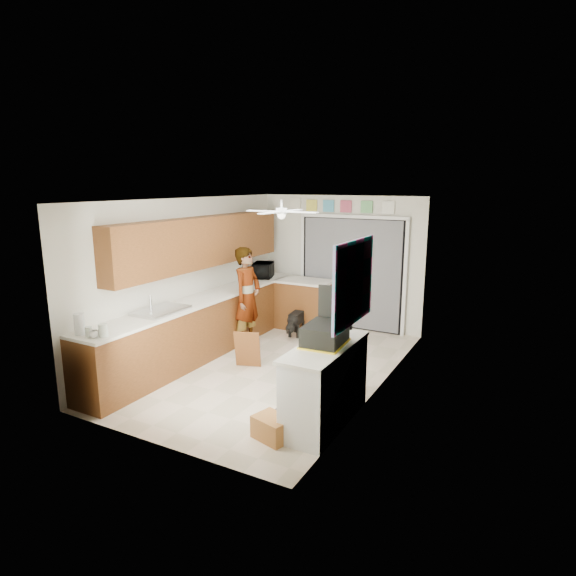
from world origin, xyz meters
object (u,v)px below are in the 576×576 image
at_px(navy_crate, 278,425).
at_px(dog, 297,322).
at_px(cup, 94,334).
at_px(suitcase, 325,334).
at_px(cardboard_box, 273,428).
at_px(paper_towel_roll, 79,324).
at_px(man, 247,298).
at_px(microwave, 263,270).

relative_size(navy_crate, dog, 0.52).
bearing_deg(cup, suitcase, 23.29).
xyz_separation_m(cup, cardboard_box, (2.18, 0.44, -0.86)).
height_order(suitcase, navy_crate, suitcase).
xyz_separation_m(cup, paper_towel_roll, (-0.24, 0.00, 0.09)).
relative_size(cardboard_box, dog, 0.64).
xyz_separation_m(cardboard_box, man, (-1.90, 2.45, 0.72)).
bearing_deg(microwave, paper_towel_roll, 157.65).
bearing_deg(microwave, man, 178.06).
bearing_deg(paper_towel_roll, man, 79.80).
bearing_deg(microwave, navy_crate, -167.72).
relative_size(paper_towel_roll, man, 0.16).
bearing_deg(paper_towel_roll, microwave, 88.59).
height_order(man, dog, man).
bearing_deg(cardboard_box, suitcase, 63.36).
distance_m(cardboard_box, navy_crate, 0.12).
xyz_separation_m(man, dog, (0.47, 0.92, -0.60)).
bearing_deg(cardboard_box, paper_towel_roll, -169.75).
relative_size(cup, cardboard_box, 0.28).
bearing_deg(dog, paper_towel_roll, -111.63).
xyz_separation_m(microwave, paper_towel_roll, (-0.10, -4.10, -0.01)).
height_order(cardboard_box, navy_crate, cardboard_box).
distance_m(microwave, dog, 1.25).
relative_size(microwave, suitcase, 0.95).
xyz_separation_m(microwave, suitcase, (2.64, -3.02, -0.03)).
bearing_deg(cup, cardboard_box, 11.35).
distance_m(paper_towel_roll, dog, 4.01).
bearing_deg(man, microwave, 18.90).
bearing_deg(paper_towel_roll, cardboard_box, 10.25).
distance_m(microwave, cup, 4.10).
height_order(paper_towel_roll, cardboard_box, paper_towel_roll).
height_order(microwave, dog, microwave).
bearing_deg(suitcase, dog, 119.16).
distance_m(navy_crate, dog, 3.55).
distance_m(suitcase, dog, 3.34).
distance_m(cup, suitcase, 2.72).
bearing_deg(navy_crate, microwave, 123.23).
bearing_deg(paper_towel_roll, dog, 75.47).
distance_m(cardboard_box, dog, 3.66).
xyz_separation_m(microwave, navy_crate, (2.32, -3.54, -0.98)).
height_order(microwave, man, man).
height_order(cup, paper_towel_roll, paper_towel_roll).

